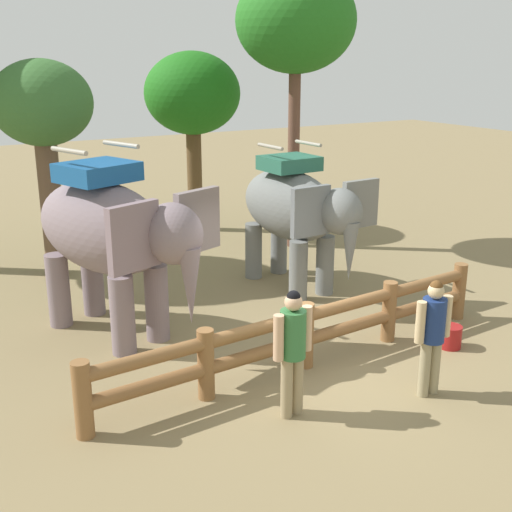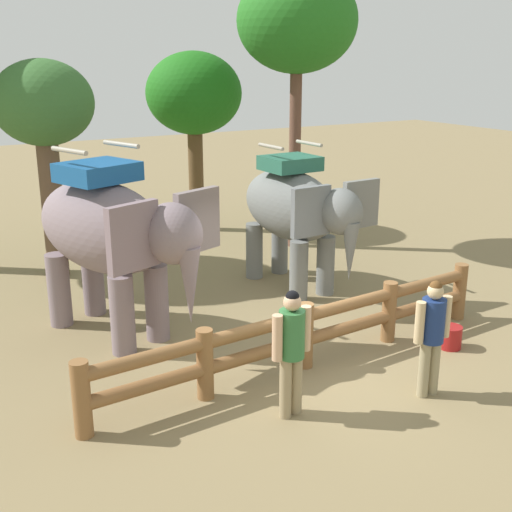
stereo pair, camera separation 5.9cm
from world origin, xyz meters
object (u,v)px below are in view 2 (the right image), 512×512
(elephant_center, at_px, (296,210))
(tree_back_center, at_px, (44,111))
(log_fence, at_px, (306,331))
(elephant_near_left, at_px, (111,233))
(tree_far_left, at_px, (194,96))
(tourist_man_in_blue, at_px, (432,330))
(tourist_woman_in_black, at_px, (292,345))
(tree_far_right, at_px, (297,23))
(feed_bucket, at_px, (450,337))

(elephant_center, relative_size, tree_back_center, 0.76)
(log_fence, relative_size, elephant_near_left, 1.88)
(tree_far_left, xyz_separation_m, tree_back_center, (-4.37, -2.14, -0.07))
(elephant_near_left, xyz_separation_m, tree_far_left, (4.28, 5.94, 1.79))
(tourist_man_in_blue, bearing_deg, tree_far_left, 83.94)
(tourist_woman_in_black, height_order, tree_back_center, tree_back_center)
(log_fence, height_order, tourist_man_in_blue, tourist_man_in_blue)
(log_fence, distance_m, tree_far_right, 8.32)
(elephant_center, xyz_separation_m, tree_back_center, (-4.08, 3.31, 1.88))
(log_fence, xyz_separation_m, tree_back_center, (-2.26, 6.42, 2.96))
(tree_back_center, bearing_deg, log_fence, -70.61)
(log_fence, xyz_separation_m, elephant_near_left, (-2.17, 2.62, 1.24))
(tree_far_left, height_order, tree_far_right, tree_far_right)
(tourist_man_in_blue, xyz_separation_m, tree_far_right, (2.51, 7.43, 4.38))
(tree_back_center, relative_size, feed_bucket, 12.19)
(elephant_near_left, distance_m, feed_bucket, 5.91)
(elephant_center, bearing_deg, tree_back_center, 140.96)
(tree_far_left, bearing_deg, elephant_near_left, -125.76)
(tree_back_center, bearing_deg, tourist_man_in_blue, -67.72)
(tourist_woman_in_black, xyz_separation_m, tree_far_left, (3.08, 9.66, 2.60))
(tourist_man_in_blue, bearing_deg, feed_bucket, 34.20)
(elephant_near_left, bearing_deg, tree_back_center, 91.39)
(elephant_center, height_order, tree_far_right, tree_far_right)
(elephant_center, bearing_deg, feed_bucket, -79.95)
(tree_far_left, bearing_deg, tree_back_center, -153.93)
(elephant_center, bearing_deg, tree_far_right, 57.62)
(elephant_near_left, xyz_separation_m, tourist_woman_in_black, (1.19, -3.72, -0.81))
(log_fence, xyz_separation_m, tree_far_right, (3.54, 5.82, 4.77))
(tourist_man_in_blue, xyz_separation_m, tree_back_center, (-3.29, 8.03, 2.56))
(feed_bucket, bearing_deg, elephant_near_left, 145.11)
(elephant_near_left, bearing_deg, feed_bucket, -34.89)
(elephant_near_left, bearing_deg, tourist_man_in_blue, -52.90)
(tourist_woman_in_black, distance_m, tourist_man_in_blue, 2.07)
(log_fence, distance_m, tree_back_center, 7.42)
(tree_far_right, bearing_deg, feed_bucket, -99.32)
(log_fence, xyz_separation_m, elephant_center, (1.82, 3.11, 1.08))
(tourist_woman_in_black, height_order, tree_far_right, tree_far_right)
(log_fence, bearing_deg, tree_back_center, 109.39)
(tree_far_right, xyz_separation_m, feed_bucket, (-1.06, -6.45, -5.19))
(elephant_center, relative_size, tourist_woman_in_black, 1.95)
(elephant_center, relative_size, tree_far_right, 0.53)
(elephant_center, bearing_deg, log_fence, -120.36)
(elephant_near_left, xyz_separation_m, tree_far_right, (5.71, 3.20, 3.54))
(elephant_near_left, bearing_deg, tourist_woman_in_black, -72.21)
(tourist_man_in_blue, distance_m, feed_bucket, 1.93)
(elephant_center, bearing_deg, tourist_woman_in_black, -123.58)
(tree_far_right, bearing_deg, tree_back_center, 174.11)
(tourist_woman_in_black, bearing_deg, feed_bucket, 7.84)
(tree_far_left, distance_m, feed_bucket, 9.81)
(log_fence, height_order, tree_back_center, tree_back_center)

